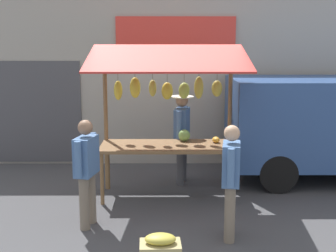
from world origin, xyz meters
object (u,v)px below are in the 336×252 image
(market_stall, at_px, (169,103))
(produce_crate_near, at_px, (160,252))
(shopper_in_grey_tee, at_px, (231,175))
(shopper_with_ponytail, at_px, (87,167))
(vendor_with_sunhat, at_px, (182,131))

(market_stall, height_order, produce_crate_near, market_stall)
(shopper_in_grey_tee, bearing_deg, shopper_with_ponytail, 86.41)
(shopper_in_grey_tee, height_order, produce_crate_near, shopper_in_grey_tee)
(market_stall, bearing_deg, shopper_in_grey_tee, 114.53)
(shopper_with_ponytail, bearing_deg, shopper_in_grey_tee, -90.48)
(market_stall, xyz_separation_m, shopper_with_ponytail, (1.14, 1.31, -0.70))
(market_stall, xyz_separation_m, vendor_with_sunhat, (-0.24, -0.69, -0.60))
(vendor_with_sunhat, xyz_separation_m, produce_crate_near, (0.35, 3.22, -0.77))
(market_stall, height_order, vendor_with_sunhat, market_stall)
(shopper_in_grey_tee, distance_m, shopper_with_ponytail, 1.97)
(market_stall, relative_size, vendor_with_sunhat, 1.54)
(vendor_with_sunhat, bearing_deg, market_stall, -7.79)
(vendor_with_sunhat, height_order, shopper_with_ponytail, vendor_with_sunhat)
(shopper_with_ponytail, height_order, produce_crate_near, shopper_with_ponytail)
(shopper_in_grey_tee, distance_m, produce_crate_near, 1.38)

